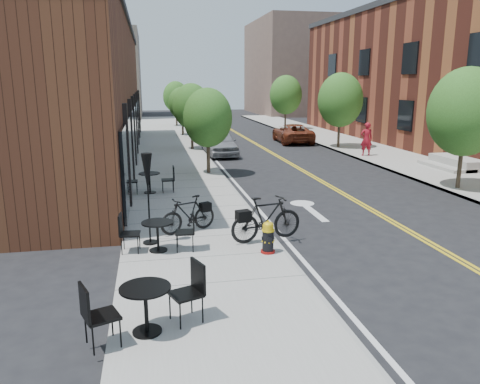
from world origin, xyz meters
TOP-DOWN VIEW (x-y plane):
  - ground at (0.00, 0.00)m, footprint 120.00×120.00m
  - sidewalk_near at (-2.00, 10.00)m, footprint 4.00×70.00m
  - sidewalk_far at (10.00, 10.00)m, footprint 4.00×70.00m
  - building_near at (-6.50, 14.00)m, footprint 5.00×28.00m
  - bg_building_left at (-8.00, 48.00)m, footprint 8.00×14.00m
  - bg_building_right at (16.00, 50.00)m, footprint 10.00×16.00m
  - tree_near_a at (-0.60, 9.00)m, footprint 2.20×2.20m
  - tree_near_b at (-0.60, 17.00)m, footprint 2.30×2.30m
  - tree_near_c at (-0.60, 25.00)m, footprint 2.10×2.10m
  - tree_near_d at (-0.60, 33.00)m, footprint 2.40×2.40m
  - tree_far_a at (8.60, 4.00)m, footprint 2.80×2.80m
  - tree_far_b at (8.60, 16.00)m, footprint 2.80×2.80m
  - tree_far_c at (8.60, 28.00)m, footprint 2.80×2.80m
  - fire_hydrant at (-0.47, -1.51)m, footprint 0.36×0.36m
  - bicycle_left at (-2.24, 0.47)m, footprint 1.73×1.12m
  - bicycle_right at (-0.30, -0.64)m, footprint 2.06×0.97m
  - bistro_set_a at (-3.36, -4.75)m, footprint 1.99×1.17m
  - bistro_set_b at (-3.09, -0.89)m, footprint 1.80×0.83m
  - bistro_set_c at (-3.25, 5.43)m, footprint 1.81×0.79m
  - patio_umbrella at (-3.28, -0.28)m, footprint 0.38×0.38m
  - parked_car_a at (0.80, 14.79)m, footprint 1.75×4.25m
  - parked_car_b at (0.94, 21.81)m, footprint 1.86×5.01m
  - parked_car_c at (1.44, 27.26)m, footprint 2.38×4.85m
  - parked_car_far at (6.67, 19.56)m, footprint 2.43×4.83m
  - pedestrian at (8.72, 12.35)m, footprint 0.74×0.55m

SIDE VIEW (x-z plane):
  - ground at x=0.00m, z-range 0.00..0.00m
  - sidewalk_near at x=-2.00m, z-range 0.00..0.12m
  - sidewalk_far at x=10.00m, z-range 0.00..0.12m
  - fire_hydrant at x=-0.47m, z-range 0.10..0.91m
  - bistro_set_b at x=-3.09m, z-range 0.12..1.08m
  - bistro_set_c at x=-3.25m, z-range 0.12..1.10m
  - bicycle_left at x=-2.24m, z-range 0.12..1.13m
  - bistro_set_a at x=-3.36m, z-range 0.12..1.18m
  - parked_car_far at x=6.67m, z-range 0.00..1.31m
  - parked_car_c at x=1.44m, z-range 0.00..1.36m
  - bicycle_right at x=-0.30m, z-range 0.12..1.31m
  - parked_car_a at x=0.80m, z-range 0.00..1.44m
  - parked_car_b at x=0.94m, z-range 0.00..1.64m
  - pedestrian at x=8.72m, z-range 0.12..1.97m
  - patio_umbrella at x=-3.28m, z-range 0.63..2.96m
  - tree_near_c at x=-0.60m, z-range 0.69..4.37m
  - tree_near_a at x=-0.60m, z-range 0.70..4.51m
  - tree_near_b at x=-0.60m, z-range 0.72..4.70m
  - tree_near_d at x=-0.60m, z-range 0.73..4.85m
  - tree_far_a at x=8.60m, z-range 0.75..5.37m
  - tree_far_b at x=8.60m, z-range 0.75..5.37m
  - tree_far_c at x=8.60m, z-range 0.75..5.37m
  - building_near at x=-6.50m, z-range 0.00..7.00m
  - bg_building_left at x=-8.00m, z-range 0.00..10.00m
  - bg_building_right at x=16.00m, z-range 0.00..12.00m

